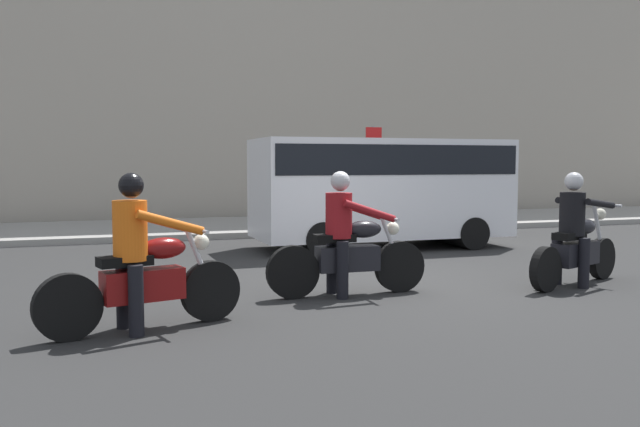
{
  "coord_description": "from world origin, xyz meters",
  "views": [
    {
      "loc": [
        -3.88,
        -8.8,
        1.7
      ],
      "look_at": [
        -1.01,
        -0.35,
        1.02
      ],
      "focal_mm": 37.49,
      "sensor_mm": 36.0,
      "label": 1
    }
  ],
  "objects_px": {
    "motorcycle_with_rider_black_leather": "(575,239)",
    "street_sign_post": "(373,164)",
    "parked_van_white": "(382,185)",
    "motorcycle_with_rider_crimson": "(347,245)",
    "motorcycle_with_rider_orange_stripe": "(141,267)"
  },
  "relations": [
    {
      "from": "motorcycle_with_rider_black_leather",
      "to": "motorcycle_with_rider_crimson",
      "type": "bearing_deg",
      "value": 173.84
    },
    {
      "from": "motorcycle_with_rider_black_leather",
      "to": "street_sign_post",
      "type": "xyz_separation_m",
      "value": [
        0.62,
        8.53,
        1.02
      ]
    },
    {
      "from": "motorcycle_with_rider_crimson",
      "to": "motorcycle_with_rider_orange_stripe",
      "type": "bearing_deg",
      "value": -158.66
    },
    {
      "from": "motorcycle_with_rider_crimson",
      "to": "street_sign_post",
      "type": "distance_m",
      "value": 9.11
    },
    {
      "from": "motorcycle_with_rider_black_leather",
      "to": "street_sign_post",
      "type": "bearing_deg",
      "value": 85.83
    },
    {
      "from": "motorcycle_with_rider_orange_stripe",
      "to": "street_sign_post",
      "type": "distance_m",
      "value": 11.31
    },
    {
      "from": "motorcycle_with_rider_orange_stripe",
      "to": "motorcycle_with_rider_crimson",
      "type": "bearing_deg",
      "value": 21.34
    },
    {
      "from": "street_sign_post",
      "to": "motorcycle_with_rider_black_leather",
      "type": "bearing_deg",
      "value": -94.17
    },
    {
      "from": "street_sign_post",
      "to": "parked_van_white",
      "type": "bearing_deg",
      "value": -110.96
    },
    {
      "from": "motorcycle_with_rider_orange_stripe",
      "to": "parked_van_white",
      "type": "distance_m",
      "value": 7.32
    },
    {
      "from": "parked_van_white",
      "to": "street_sign_post",
      "type": "bearing_deg",
      "value": 69.04
    },
    {
      "from": "parked_van_white",
      "to": "motorcycle_with_rider_crimson",
      "type": "bearing_deg",
      "value": -119.23
    },
    {
      "from": "motorcycle_with_rider_crimson",
      "to": "parked_van_white",
      "type": "height_order",
      "value": "parked_van_white"
    },
    {
      "from": "motorcycle_with_rider_black_leather",
      "to": "motorcycle_with_rider_orange_stripe",
      "type": "height_order",
      "value": "motorcycle_with_rider_orange_stripe"
    },
    {
      "from": "motorcycle_with_rider_crimson",
      "to": "parked_van_white",
      "type": "bearing_deg",
      "value": 60.77
    }
  ]
}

